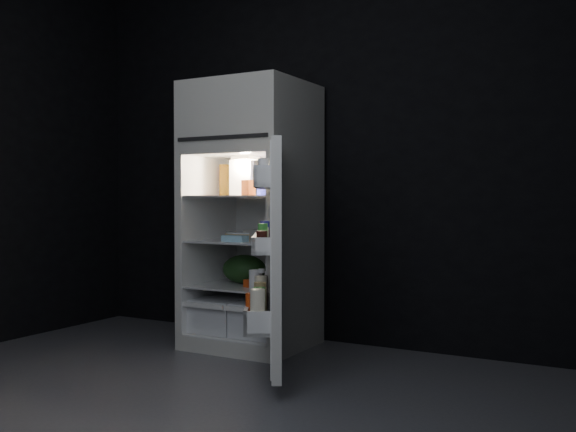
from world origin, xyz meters
The scene contains 17 objects.
floor centered at (0.00, 0.00, 0.00)m, with size 4.00×3.40×0.00m, color #58585D.
wall_back centered at (0.00, 1.70, 1.35)m, with size 4.00×0.00×2.70m, color black.
refrigerator centered at (-0.40, 1.32, 0.96)m, with size 0.76×0.71×1.78m.
fridge_door centered at (0.16, 0.62, 0.68)m, with size 0.52×0.72×1.22m.
milk_jug centered at (-0.48, 1.30, 1.15)m, with size 0.14×0.14×0.24m, color white.
mayo_jar centered at (-0.30, 1.32, 1.10)m, with size 0.11×0.11×0.14m, color #1E24A3.
jam_jar centered at (-0.14, 1.30, 1.09)m, with size 0.09×0.09×0.13m, color black.
amber_bottle centered at (-0.66, 1.36, 1.14)m, with size 0.08×0.08×0.22m, color #B5771D.
small_carton centered at (-0.32, 1.13, 1.08)m, with size 0.08×0.06×0.10m, color orange.
egg_carton centered at (-0.27, 1.27, 0.76)m, with size 0.31×0.12×0.07m, color #9A968C.
pie centered at (-0.46, 1.36, 0.75)m, with size 0.32×0.32×0.04m, color tan.
flat_package centered at (-0.39, 1.08, 0.75)m, with size 0.16×0.08×0.04m, color #97CFE9.
wrapped_pkg centered at (-0.16, 1.39, 0.75)m, with size 0.13×0.11×0.05m, color beige.
produce_bag centered at (-0.45, 1.29, 0.52)m, with size 0.31×0.26×0.20m, color #193815.
yogurt_tray centered at (-0.22, 1.17, 0.45)m, with size 0.26×0.14×0.05m, color #C63B10.
small_can_red centered at (-0.30, 1.45, 0.47)m, with size 0.07×0.07×0.09m, color #C63B10.
small_can_silver centered at (-0.12, 1.45, 0.47)m, with size 0.07×0.07×0.09m, color silver.
Camera 1 is at (1.92, -2.38, 1.00)m, focal length 40.00 mm.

